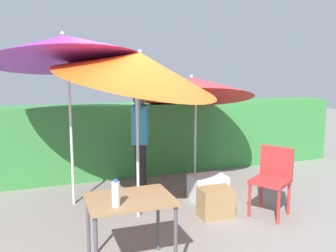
{
  "coord_description": "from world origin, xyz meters",
  "views": [
    {
      "loc": [
        -1.7,
        -4.44,
        1.88
      ],
      "look_at": [
        0.0,
        0.3,
        1.1
      ],
      "focal_mm": 38.25,
      "sensor_mm": 36.0,
      "label": 1
    }
  ],
  "objects_px": {
    "umbrella_orange": "(194,88)",
    "folding_table": "(130,206)",
    "cooler_box": "(208,188)",
    "crate_cardboard": "(216,202)",
    "umbrella_yellow": "(65,49)",
    "umbrella_rainbow": "(138,68)",
    "person_vendor": "(140,135)",
    "bottle_water": "(116,194)",
    "chair_plastic": "(272,177)"
  },
  "relations": [
    {
      "from": "chair_plastic",
      "to": "person_vendor",
      "type": "bearing_deg",
      "value": 139.0
    },
    {
      "from": "chair_plastic",
      "to": "cooler_box",
      "type": "distance_m",
      "value": 0.99
    },
    {
      "from": "folding_table",
      "to": "cooler_box",
      "type": "bearing_deg",
      "value": 43.32
    },
    {
      "from": "umbrella_orange",
      "to": "umbrella_yellow",
      "type": "distance_m",
      "value": 2.11
    },
    {
      "from": "umbrella_yellow",
      "to": "chair_plastic",
      "type": "distance_m",
      "value": 3.22
    },
    {
      "from": "umbrella_yellow",
      "to": "cooler_box",
      "type": "relative_size",
      "value": 4.97
    },
    {
      "from": "chair_plastic",
      "to": "bottle_water",
      "type": "relative_size",
      "value": 3.71
    },
    {
      "from": "umbrella_rainbow",
      "to": "umbrella_yellow",
      "type": "relative_size",
      "value": 0.95
    },
    {
      "from": "umbrella_orange",
      "to": "folding_table",
      "type": "bearing_deg",
      "value": -125.94
    },
    {
      "from": "folding_table",
      "to": "chair_plastic",
      "type": "bearing_deg",
      "value": 18.01
    },
    {
      "from": "chair_plastic",
      "to": "crate_cardboard",
      "type": "relative_size",
      "value": 2.07
    },
    {
      "from": "umbrella_rainbow",
      "to": "umbrella_orange",
      "type": "xyz_separation_m",
      "value": [
        1.19,
        1.01,
        -0.32
      ]
    },
    {
      "from": "umbrella_orange",
      "to": "bottle_water",
      "type": "bearing_deg",
      "value": -126.6
    },
    {
      "from": "umbrella_orange",
      "to": "folding_table",
      "type": "distance_m",
      "value": 2.93
    },
    {
      "from": "chair_plastic",
      "to": "umbrella_yellow",
      "type": "bearing_deg",
      "value": 153.17
    },
    {
      "from": "umbrella_orange",
      "to": "folding_table",
      "type": "height_order",
      "value": "umbrella_orange"
    },
    {
      "from": "umbrella_rainbow",
      "to": "person_vendor",
      "type": "xyz_separation_m",
      "value": [
        0.21,
        0.7,
        -0.98
      ]
    },
    {
      "from": "umbrella_rainbow",
      "to": "bottle_water",
      "type": "relative_size",
      "value": 10.08
    },
    {
      "from": "umbrella_orange",
      "to": "person_vendor",
      "type": "xyz_separation_m",
      "value": [
        -0.99,
        -0.31,
        -0.67
      ]
    },
    {
      "from": "person_vendor",
      "to": "bottle_water",
      "type": "distance_m",
      "value": 2.24
    },
    {
      "from": "crate_cardboard",
      "to": "folding_table",
      "type": "height_order",
      "value": "folding_table"
    },
    {
      "from": "person_vendor",
      "to": "folding_table",
      "type": "relative_size",
      "value": 2.35
    },
    {
      "from": "umbrella_orange",
      "to": "cooler_box",
      "type": "xyz_separation_m",
      "value": [
        -0.11,
        -0.81,
        -1.42
      ]
    },
    {
      "from": "umbrella_rainbow",
      "to": "umbrella_yellow",
      "type": "bearing_deg",
      "value": 139.53
    },
    {
      "from": "umbrella_yellow",
      "to": "folding_table",
      "type": "relative_size",
      "value": 3.18
    },
    {
      "from": "cooler_box",
      "to": "person_vendor",
      "type": "bearing_deg",
      "value": 150.42
    },
    {
      "from": "umbrella_orange",
      "to": "bottle_water",
      "type": "height_order",
      "value": "umbrella_orange"
    },
    {
      "from": "umbrella_rainbow",
      "to": "cooler_box",
      "type": "bearing_deg",
      "value": 10.58
    },
    {
      "from": "umbrella_yellow",
      "to": "crate_cardboard",
      "type": "xyz_separation_m",
      "value": [
        1.72,
        -1.08,
        -1.98
      ]
    },
    {
      "from": "person_vendor",
      "to": "cooler_box",
      "type": "bearing_deg",
      "value": -29.58
    },
    {
      "from": "bottle_water",
      "to": "umbrella_orange",
      "type": "bearing_deg",
      "value": 53.4
    },
    {
      "from": "umbrella_yellow",
      "to": "cooler_box",
      "type": "xyz_separation_m",
      "value": [
        1.9,
        -0.49,
        -1.99
      ]
    },
    {
      "from": "chair_plastic",
      "to": "folding_table",
      "type": "bearing_deg",
      "value": -161.99
    },
    {
      "from": "chair_plastic",
      "to": "cooler_box",
      "type": "xyz_separation_m",
      "value": [
        -0.56,
        0.75,
        -0.33
      ]
    },
    {
      "from": "person_vendor",
      "to": "folding_table",
      "type": "distance_m",
      "value": 2.05
    },
    {
      "from": "cooler_box",
      "to": "umbrella_yellow",
      "type": "bearing_deg",
      "value": 165.47
    },
    {
      "from": "umbrella_orange",
      "to": "cooler_box",
      "type": "bearing_deg",
      "value": -97.63
    },
    {
      "from": "umbrella_rainbow",
      "to": "bottle_water",
      "type": "height_order",
      "value": "umbrella_rainbow"
    },
    {
      "from": "umbrella_rainbow",
      "to": "folding_table",
      "type": "relative_size",
      "value": 3.02
    },
    {
      "from": "cooler_box",
      "to": "crate_cardboard",
      "type": "xyz_separation_m",
      "value": [
        -0.18,
        -0.59,
        0.01
      ]
    },
    {
      "from": "umbrella_orange",
      "to": "folding_table",
      "type": "xyz_separation_m",
      "value": [
        -1.62,
        -2.23,
        -0.97
      ]
    },
    {
      "from": "umbrella_yellow",
      "to": "umbrella_orange",
      "type": "bearing_deg",
      "value": 8.94
    },
    {
      "from": "crate_cardboard",
      "to": "bottle_water",
      "type": "height_order",
      "value": "bottle_water"
    },
    {
      "from": "person_vendor",
      "to": "bottle_water",
      "type": "height_order",
      "value": "person_vendor"
    },
    {
      "from": "umbrella_yellow",
      "to": "umbrella_rainbow",
      "type": "bearing_deg",
      "value": -40.47
    },
    {
      "from": "umbrella_rainbow",
      "to": "cooler_box",
      "type": "relative_size",
      "value": 4.72
    },
    {
      "from": "chair_plastic",
      "to": "bottle_water",
      "type": "height_order",
      "value": "bottle_water"
    },
    {
      "from": "umbrella_yellow",
      "to": "chair_plastic",
      "type": "height_order",
      "value": "umbrella_yellow"
    },
    {
      "from": "umbrella_orange",
      "to": "crate_cardboard",
      "type": "bearing_deg",
      "value": -101.57
    },
    {
      "from": "umbrella_rainbow",
      "to": "folding_table",
      "type": "height_order",
      "value": "umbrella_rainbow"
    }
  ]
}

